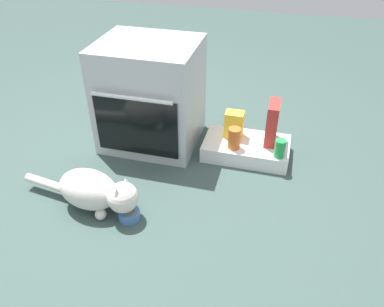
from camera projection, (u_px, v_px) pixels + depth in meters
name	position (u px, v px, depth m)	size (l,w,h in m)	color
ground	(139.00, 181.00, 2.35)	(8.00, 8.00, 0.00)	#384C47
oven	(150.00, 95.00, 2.52)	(0.63, 0.59, 0.71)	#B7BABF
pantry_cabinet	(246.00, 148.00, 2.54)	(0.56, 0.32, 0.11)	white
food_bowl	(129.00, 214.00, 2.07)	(0.12, 0.12, 0.08)	#4C7AB7
cat	(95.00, 191.00, 2.08)	(0.75, 0.27, 0.25)	silver
sauce_jar	(234.00, 138.00, 2.42)	(0.08, 0.08, 0.14)	#D16023
cereal_box	(272.00, 123.00, 2.43)	(0.07, 0.18, 0.28)	#B72D28
snack_bag	(234.00, 124.00, 2.52)	(0.12, 0.09, 0.18)	yellow
soda_can	(280.00, 148.00, 2.34)	(0.07, 0.07, 0.12)	green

